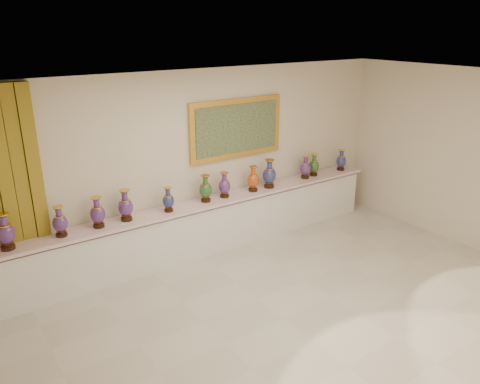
% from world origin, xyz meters
% --- Properties ---
extents(ground, '(8.00, 8.00, 0.00)m').
position_xyz_m(ground, '(0.00, 0.00, 0.00)').
color(ground, beige).
rests_on(ground, ground).
extents(room, '(8.00, 8.00, 8.00)m').
position_xyz_m(room, '(-2.39, 2.44, 1.58)').
color(room, beige).
rests_on(room, ground).
extents(counter, '(7.28, 0.48, 0.90)m').
position_xyz_m(counter, '(0.00, 2.27, 0.44)').
color(counter, white).
rests_on(counter, ground).
extents(vase_1, '(0.28, 0.28, 0.50)m').
position_xyz_m(vase_1, '(-2.80, 2.23, 1.12)').
color(vase_1, black).
rests_on(vase_1, counter).
extents(vase_2, '(0.23, 0.23, 0.43)m').
position_xyz_m(vase_2, '(-2.12, 2.24, 1.09)').
color(vase_2, black).
rests_on(vase_2, counter).
extents(vase_3, '(0.25, 0.25, 0.46)m').
position_xyz_m(vase_3, '(-1.60, 2.24, 1.10)').
color(vase_3, black).
rests_on(vase_3, counter).
extents(vase_4, '(0.24, 0.24, 0.48)m').
position_xyz_m(vase_4, '(-1.18, 2.25, 1.11)').
color(vase_4, black).
rests_on(vase_4, counter).
extents(vase_5, '(0.20, 0.20, 0.39)m').
position_xyz_m(vase_5, '(-0.51, 2.21, 1.08)').
color(vase_5, black).
rests_on(vase_5, counter).
extents(vase_6, '(0.24, 0.24, 0.45)m').
position_xyz_m(vase_6, '(0.19, 2.25, 1.10)').
color(vase_6, black).
rests_on(vase_6, counter).
extents(vase_7, '(0.23, 0.23, 0.43)m').
position_xyz_m(vase_7, '(0.55, 2.25, 1.09)').
color(vase_7, black).
rests_on(vase_7, counter).
extents(vase_8, '(0.28, 0.28, 0.45)m').
position_xyz_m(vase_8, '(1.12, 2.22, 1.10)').
color(vase_8, black).
rests_on(vase_8, counter).
extents(vase_9, '(0.29, 0.29, 0.51)m').
position_xyz_m(vase_9, '(1.47, 2.21, 1.13)').
color(vase_9, black).
rests_on(vase_9, counter).
extents(vase_10, '(0.26, 0.26, 0.44)m').
position_xyz_m(vase_10, '(2.36, 2.24, 1.10)').
color(vase_10, black).
rests_on(vase_10, counter).
extents(vase_11, '(0.23, 0.23, 0.43)m').
position_xyz_m(vase_11, '(2.61, 2.27, 1.09)').
color(vase_11, black).
rests_on(vase_11, counter).
extents(vase_12, '(0.24, 0.24, 0.42)m').
position_xyz_m(vase_12, '(3.29, 2.23, 1.09)').
color(vase_12, black).
rests_on(vase_12, counter).
extents(label_card, '(0.10, 0.06, 0.00)m').
position_xyz_m(label_card, '(-1.28, 2.13, 0.90)').
color(label_card, white).
rests_on(label_card, counter).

